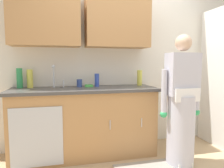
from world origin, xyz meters
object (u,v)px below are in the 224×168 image
object	(u,v)px
sink	(57,90)
bottle_water_short	(140,78)
cup_by_sink	(79,83)
sponge	(89,86)
bottle_dish_liquid	(30,79)
bottle_soap	(97,80)
bottle_cleaner_spray	(20,78)
person_at_sink	(181,110)

from	to	relation	value
sink	bottle_water_short	bearing A→B (deg)	6.47
cup_by_sink	sponge	distance (m)	0.14
bottle_dish_liquid	sink	bearing A→B (deg)	-29.44
sink	bottle_dish_liquid	world-z (taller)	sink
bottle_dish_liquid	bottle_soap	bearing A→B (deg)	-4.08
sponge	sink	bearing A→B (deg)	-164.64
sink	bottle_water_short	size ratio (longest dim) A/B	2.17
bottle_dish_liquid	sponge	bearing A→B (deg)	-5.64
sink	sponge	bearing A→B (deg)	15.36
sponge	cup_by_sink	bearing A→B (deg)	173.36
cup_by_sink	bottle_cleaner_spray	bearing A→B (deg)	176.54
person_at_sink	bottle_cleaner_spray	xyz separation A→B (m)	(-1.99, 0.74, 0.38)
sink	bottle_water_short	xyz separation A→B (m)	(1.22, 0.14, 0.13)
bottle_cleaner_spray	cup_by_sink	distance (m)	0.80
bottle_dish_liquid	bottle_cleaner_spray	distance (m)	0.13
person_at_sink	bottle_water_short	distance (m)	0.83
sink	cup_by_sink	bearing A→B (deg)	23.71
bottle_soap	bottle_dish_liquid	world-z (taller)	bottle_dish_liquid
person_at_sink	bottle_soap	distance (m)	1.22
person_at_sink	bottle_cleaner_spray	world-z (taller)	person_at_sink
person_at_sink	sponge	distance (m)	1.29
bottle_water_short	bottle_cleaner_spray	bearing A→B (deg)	178.42
sink	cup_by_sink	xyz separation A→B (m)	(0.31, 0.14, 0.07)
bottle_water_short	sponge	distance (m)	0.78
cup_by_sink	sink	bearing A→B (deg)	-156.29
person_at_sink	sink	bearing A→B (deg)	159.91
cup_by_sink	bottle_water_short	bearing A→B (deg)	0.08
sink	bottle_water_short	world-z (taller)	sink
sink	person_at_sink	distance (m)	1.62
bottle_water_short	cup_by_sink	bearing A→B (deg)	-179.92
person_at_sink	bottle_dish_liquid	xyz separation A→B (m)	(-1.87, 0.75, 0.37)
bottle_water_short	sink	bearing A→B (deg)	-173.53
person_at_sink	bottle_dish_liquid	world-z (taller)	person_at_sink
bottle_dish_liquid	cup_by_sink	distance (m)	0.67
bottle_soap	cup_by_sink	bearing A→B (deg)	179.57
bottle_cleaner_spray	cup_by_sink	world-z (taller)	bottle_cleaner_spray
bottle_water_short	bottle_dish_liquid	xyz separation A→B (m)	(-1.57, 0.06, 0.01)
bottle_soap	cup_by_sink	size ratio (longest dim) A/B	1.73
person_at_sink	bottle_water_short	xyz separation A→B (m)	(-0.29, 0.69, 0.36)
sink	person_at_sink	xyz separation A→B (m)	(1.51, -0.55, -0.23)
sink	bottle_cleaner_spray	bearing A→B (deg)	159.09
bottle_water_short	bottle_dish_liquid	bearing A→B (deg)	177.73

